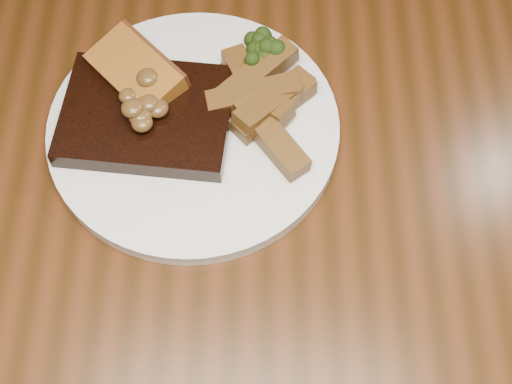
# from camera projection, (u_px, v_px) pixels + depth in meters

# --- Properties ---
(ground) EXTENTS (4.50, 4.50, 0.00)m
(ground) POSITION_uv_depth(u_px,v_px,m) (253.00, 379.00, 1.37)
(ground) COLOR #34200B
(ground) RESTS_ON ground
(dining_table) EXTENTS (1.60, 0.90, 0.75)m
(dining_table) POSITION_uv_depth(u_px,v_px,m) (251.00, 234.00, 0.79)
(dining_table) COLOR #43200D
(dining_table) RESTS_ON ground
(plate) EXTENTS (0.36, 0.36, 0.01)m
(plate) POSITION_uv_depth(u_px,v_px,m) (194.00, 129.00, 0.74)
(plate) COLOR white
(plate) RESTS_ON dining_table
(steak) EXTENTS (0.18, 0.15, 0.02)m
(steak) POSITION_uv_depth(u_px,v_px,m) (147.00, 116.00, 0.73)
(steak) COLOR black
(steak) RESTS_ON plate
(steak_bone) EXTENTS (0.14, 0.03, 0.02)m
(steak_bone) POSITION_uv_depth(u_px,v_px,m) (143.00, 168.00, 0.70)
(steak_bone) COLOR beige
(steak_bone) RESTS_ON plate
(mushroom_pile) EXTENTS (0.06, 0.06, 0.03)m
(mushroom_pile) POSITION_uv_depth(u_px,v_px,m) (149.00, 104.00, 0.70)
(mushroom_pile) COLOR brown
(mushroom_pile) RESTS_ON steak
(garlic_bread) EXTENTS (0.11, 0.11, 0.02)m
(garlic_bread) POSITION_uv_depth(u_px,v_px,m) (138.00, 83.00, 0.75)
(garlic_bread) COLOR #9B541C
(garlic_bread) RESTS_ON plate
(potato_wedges) EXTENTS (0.13, 0.13, 0.02)m
(potato_wedges) POSITION_uv_depth(u_px,v_px,m) (259.00, 112.00, 0.73)
(potato_wedges) COLOR brown
(potato_wedges) RESTS_ON plate
(broccoli_cluster) EXTENTS (0.06, 0.06, 0.04)m
(broccoli_cluster) POSITION_uv_depth(u_px,v_px,m) (259.00, 53.00, 0.76)
(broccoli_cluster) COLOR #20360C
(broccoli_cluster) RESTS_ON plate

